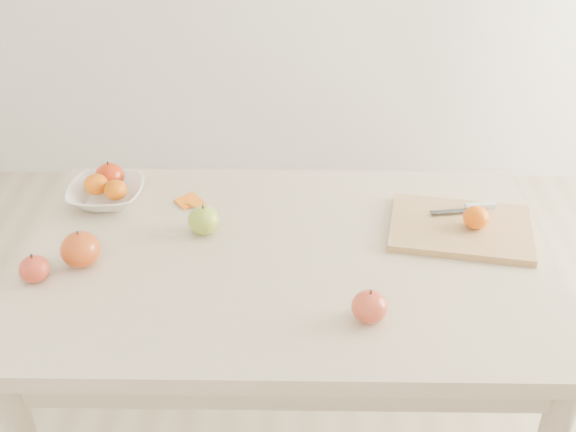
{
  "coord_description": "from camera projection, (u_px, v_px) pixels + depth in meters",
  "views": [
    {
      "loc": [
        0.02,
        -1.34,
        1.69
      ],
      "look_at": [
        0.0,
        0.05,
        0.82
      ],
      "focal_mm": 45.0,
      "sensor_mm": 36.0,
      "label": 1
    }
  ],
  "objects": [
    {
      "name": "apple_red_b",
      "position": [
        80.0,
        249.0,
        1.58
      ],
      "size": [
        0.09,
        0.09,
        0.08
      ],
      "primitive_type": "ellipsoid",
      "color": "maroon",
      "rests_on": "table"
    },
    {
      "name": "table",
      "position": [
        288.0,
        288.0,
        1.69
      ],
      "size": [
        1.2,
        0.8,
        0.75
      ],
      "color": "beige",
      "rests_on": "ground"
    },
    {
      "name": "apple_red_a",
      "position": [
        110.0,
        176.0,
        1.88
      ],
      "size": [
        0.08,
        0.08,
        0.07
      ],
      "primitive_type": "ellipsoid",
      "color": "#910903",
      "rests_on": "table"
    },
    {
      "name": "paring_knife",
      "position": [
        475.0,
        207.0,
        1.76
      ],
      "size": [
        0.17,
        0.06,
        0.01
      ],
      "color": "silver",
      "rests_on": "cutting_board"
    },
    {
      "name": "bowl_tangerine_near",
      "position": [
        96.0,
        184.0,
        1.82
      ],
      "size": [
        0.06,
        0.06,
        0.05
      ],
      "primitive_type": "ellipsoid",
      "color": "#E35F08",
      "rests_on": "fruit_bowl"
    },
    {
      "name": "fruit_bowl",
      "position": [
        106.0,
        194.0,
        1.82
      ],
      "size": [
        0.19,
        0.19,
        0.05
      ],
      "primitive_type": "imported",
      "color": "white",
      "rests_on": "table"
    },
    {
      "name": "apple_green",
      "position": [
        204.0,
        220.0,
        1.7
      ],
      "size": [
        0.08,
        0.08,
        0.07
      ],
      "primitive_type": "ellipsoid",
      "color": "#689821",
      "rests_on": "table"
    },
    {
      "name": "bowl_tangerine_far",
      "position": [
        116.0,
        190.0,
        1.8
      ],
      "size": [
        0.06,
        0.06,
        0.05
      ],
      "primitive_type": "ellipsoid",
      "color": "#E75E08",
      "rests_on": "fruit_bowl"
    },
    {
      "name": "orange_peel_a",
      "position": [
        189.0,
        202.0,
        1.83
      ],
      "size": [
        0.07,
        0.07,
        0.01
      ],
      "primitive_type": "cube",
      "rotation": [
        0.21,
        0.0,
        0.79
      ],
      "color": "orange",
      "rests_on": "table"
    },
    {
      "name": "apple_red_e",
      "position": [
        370.0,
        307.0,
        1.43
      ],
      "size": [
        0.07,
        0.07,
        0.07
      ],
      "primitive_type": "ellipsoid",
      "color": "maroon",
      "rests_on": "table"
    },
    {
      "name": "apple_red_d",
      "position": [
        34.0,
        269.0,
        1.54
      ],
      "size": [
        0.07,
        0.07,
        0.06
      ],
      "primitive_type": "ellipsoid",
      "color": "maroon",
      "rests_on": "table"
    },
    {
      "name": "cutting_board",
      "position": [
        461.0,
        228.0,
        1.71
      ],
      "size": [
        0.37,
        0.3,
        0.02
      ],
      "primitive_type": "cube",
      "rotation": [
        0.0,
        0.0,
        -0.18
      ],
      "color": "tan",
      "rests_on": "table"
    },
    {
      "name": "board_tangerine",
      "position": [
        476.0,
        218.0,
        1.69
      ],
      "size": [
        0.06,
        0.06,
        0.05
      ],
      "primitive_type": "ellipsoid",
      "color": "orange",
      "rests_on": "cutting_board"
    },
    {
      "name": "orange_peel_b",
      "position": [
        194.0,
        204.0,
        1.82
      ],
      "size": [
        0.06,
        0.05,
        0.01
      ],
      "primitive_type": "cube",
      "rotation": [
        -0.14,
        0.0,
        -0.47
      ],
      "color": "#CE6C0E",
      "rests_on": "table"
    }
  ]
}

